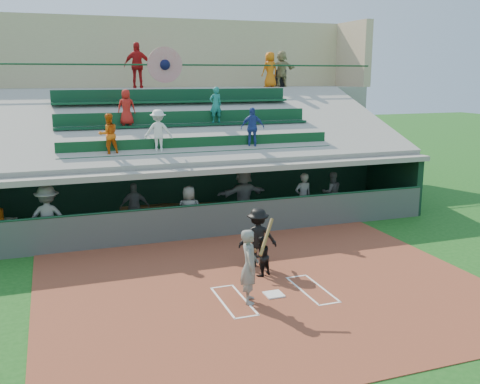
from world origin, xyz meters
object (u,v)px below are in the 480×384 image
object	(u,v)px
home_plate	(274,294)
white_table	(1,232)
batter_at_plate	(250,266)
catcher	(261,256)
trash_bin	(281,78)

from	to	relation	value
home_plate	white_table	size ratio (longest dim) A/B	0.51
batter_at_plate	home_plate	bearing A→B (deg)	12.89
catcher	white_table	world-z (taller)	catcher
white_table	catcher	bearing A→B (deg)	-17.14
white_table	trash_bin	bearing A→B (deg)	48.55
home_plate	white_table	xyz separation A→B (m)	(-6.47, 6.54, 0.37)
white_table	home_plate	bearing A→B (deg)	-24.22
home_plate	catcher	distance (m)	1.41
home_plate	catcher	size ratio (longest dim) A/B	0.40
batter_at_plate	catcher	xyz separation A→B (m)	(0.87, 1.45, -0.35)
batter_at_plate	catcher	world-z (taller)	batter_at_plate
catcher	home_plate	bearing A→B (deg)	58.70
home_plate	white_table	world-z (taller)	white_table
batter_at_plate	white_table	world-z (taller)	batter_at_plate
catcher	white_table	distance (m)	8.48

